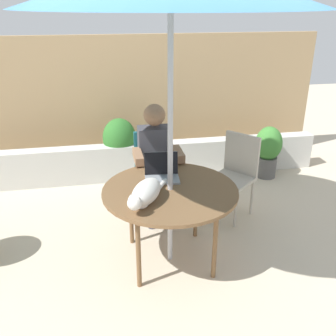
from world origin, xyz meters
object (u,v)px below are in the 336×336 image
Objects in this scene: chair_occupied at (154,166)px; person_seated at (156,157)px; potted_plant_corner at (268,149)px; patio_table at (170,194)px; cat at (145,194)px; potted_plant_by_chair at (120,145)px; chair_empty at (236,169)px; laptop at (162,171)px.

person_seated reaches higher than chair_occupied.
person_seated is 1.78× the size of potted_plant_corner.
cat is at bearing -139.46° from patio_table.
chair_occupied is 0.23m from person_seated.
potted_plant_by_chair is at bearing 105.41° from person_seated.
person_seated is at bearing -74.59° from potted_plant_by_chair.
potted_plant_corner is at bearing 43.76° from patio_table.
chair_empty is at bearing -46.15° from potted_plant_by_chair.
chair_occupied is at bearing 78.29° from cat.
potted_plant_corner is (1.62, 1.28, -0.39)m from laptop.
laptop is 0.56× the size of cat.
person_seated reaches higher than laptop.
chair_occupied is 1.20m from cat.
laptop reaches higher than potted_plant_corner.
potted_plant_by_chair is at bearing 91.96° from cat.
chair_empty is (0.85, -0.24, 0.00)m from chair_occupied.
chair_occupied is 0.74m from laptop.
patio_table is at bearing -90.00° from chair_occupied.
potted_plant_corner is (1.59, 0.74, -0.31)m from person_seated.
potted_plant_by_chair is (-0.07, 2.10, -0.36)m from cat.
person_seated is at bearing 86.64° from laptop.
potted_plant_corner is at bearing 25.02° from person_seated.
cat is at bearing -88.04° from potted_plant_by_chair.
cat is 2.55m from potted_plant_corner.
patio_table is 3.57× the size of laptop.
person_seated is 0.55m from laptop.
chair_empty is at bearing -131.96° from potted_plant_corner.
chair_occupied is at bearing 164.07° from chair_empty.
cat is (-0.21, -0.45, 0.02)m from laptop.
chair_occupied is (0.00, 0.94, -0.14)m from patio_table.
chair_occupied is at bearing 90.00° from patio_table.
chair_occupied is 1.56× the size of cat.
chair_occupied is 1.00× the size of chair_empty.
person_seated reaches higher than patio_table.
potted_plant_corner is at bearing 20.19° from chair_occupied.
cat is at bearing -114.66° from laptop.
chair_occupied reaches higher than potted_plant_corner.
chair_occupied is 0.72× the size of person_seated.
chair_empty is 0.87m from person_seated.
potted_plant_by_chair is (-1.16, 1.20, -0.08)m from chair_empty.
cat is 0.72× the size of potted_plant_by_chair.
person_seated is 1.55× the size of potted_plant_by_chair.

